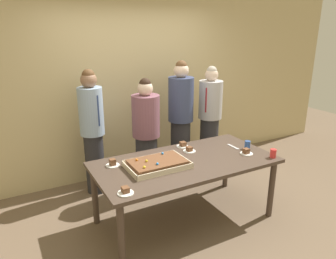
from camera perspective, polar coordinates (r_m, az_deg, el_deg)
ground_plane at (r=3.94m, az=2.96°, el=-15.73°), size 12.00×12.00×0.00m
interior_back_panel at (r=4.77m, az=-6.95°, el=9.57°), size 8.00×0.12×3.00m
party_table at (r=3.61m, az=3.13°, el=-6.73°), size 2.05×1.01×0.75m
sheet_cake at (r=3.41m, az=-1.98°, el=-6.20°), size 0.65×0.43×0.10m
plated_slice_near_left at (r=2.94m, az=-7.67°, el=-10.97°), size 0.15×0.15×0.06m
plated_slice_near_right at (r=3.50m, az=-9.94°, el=-6.07°), size 0.15×0.15×0.08m
plated_slice_far_left at (r=3.83m, az=3.85°, el=-3.70°), size 0.15×0.15×0.06m
plated_slice_far_right at (r=3.98m, az=2.67°, el=-2.81°), size 0.15×0.15×0.06m
plated_slice_center_front at (r=3.87m, az=13.91°, el=-3.99°), size 0.15×0.15×0.07m
drink_cup_nearest at (r=3.84m, az=18.40°, el=-4.10°), size 0.07×0.07×0.10m
drink_cup_middle at (r=4.03m, az=14.11°, el=-2.69°), size 0.07×0.07×0.10m
cake_server_utensil at (r=4.05m, az=11.63°, el=-3.06°), size 0.03×0.20×0.01m
person_serving_front at (r=4.29m, az=-13.44°, el=-0.17°), size 0.32×0.32×1.69m
person_green_shirt_behind at (r=4.82m, az=7.52°, el=1.76°), size 0.35×0.35×1.66m
person_striped_tie_right at (r=4.22m, az=-3.93°, el=-1.17°), size 0.37×0.37×1.58m
person_far_right_suit at (r=4.56m, az=2.29°, el=1.68°), size 0.36×0.36×1.76m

